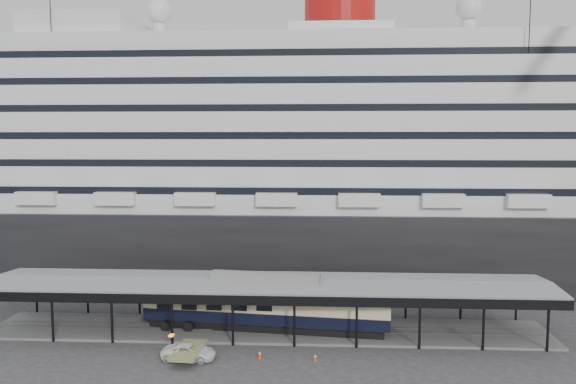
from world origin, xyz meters
name	(u,v)px	position (x,y,z in m)	size (l,w,h in m)	color
ground	(263,349)	(0.00, 0.00, 0.00)	(200.00, 200.00, 0.00)	#323234
cruise_ship	(284,146)	(0.05, 32.00, 18.35)	(130.00, 30.00, 43.90)	black
platform_canopy	(267,308)	(0.00, 5.00, 2.36)	(56.00, 9.18, 5.30)	slate
port_truck	(189,352)	(-6.25, -2.69, 0.66)	(2.19, 4.75, 1.32)	white
pullman_carriage	(266,303)	(-0.18, 5.00, 2.93)	(24.97, 5.94, 24.32)	black
traffic_cone_left	(197,354)	(-5.60, -2.40, 0.37)	(0.49, 0.49, 0.73)	red
traffic_cone_mid	(260,354)	(-0.05, -2.10, 0.37)	(0.49, 0.49, 0.75)	#FB330D
traffic_cone_right	(315,357)	(4.86, -2.44, 0.33)	(0.36, 0.36, 0.67)	#D14B0B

